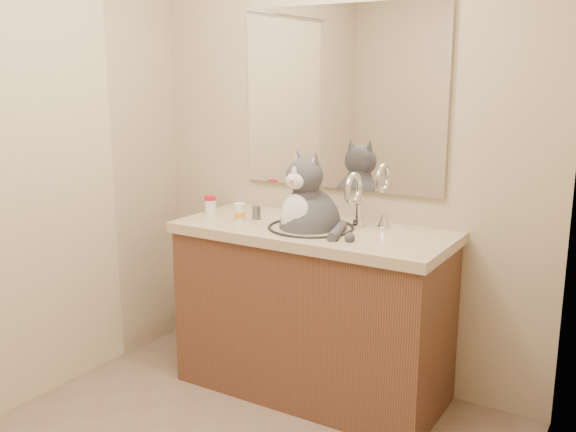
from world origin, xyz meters
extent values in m
cube|color=tan|center=(0.00, 1.25, 1.20)|extent=(2.20, 0.01, 2.40)
cube|color=tan|center=(1.10, 0.00, 1.20)|extent=(0.01, 2.50, 2.40)
cube|color=brown|center=(0.00, 0.96, 0.40)|extent=(1.30, 0.55, 0.80)
cube|color=#C9B891|center=(0.00, 0.96, 0.83)|extent=(1.34, 0.59, 0.05)
torus|color=black|center=(0.00, 0.94, 0.85)|extent=(0.42, 0.42, 0.02)
ellipsoid|color=white|center=(0.00, 0.94, 0.78)|extent=(0.40, 0.40, 0.15)
cylinder|color=silver|center=(0.17, 1.11, 0.95)|extent=(0.03, 0.03, 0.18)
torus|color=silver|center=(0.17, 1.05, 1.04)|extent=(0.03, 0.16, 0.16)
cone|color=silver|center=(0.30, 1.11, 0.90)|extent=(0.06, 0.06, 0.08)
cube|color=white|center=(0.00, 1.24, 1.45)|extent=(1.10, 0.02, 0.90)
cube|color=beige|center=(-1.05, 0.10, 1.00)|extent=(0.01, 1.20, 1.90)
ellipsoid|color=#444449|center=(-0.01, 0.96, 0.84)|extent=(0.34, 0.37, 0.40)
ellipsoid|color=white|center=(-0.03, 0.86, 0.90)|extent=(0.17, 0.11, 0.25)
ellipsoid|color=#444449|center=(-0.02, 0.92, 1.10)|extent=(0.20, 0.18, 0.17)
ellipsoid|color=white|center=(-0.03, 0.85, 1.09)|extent=(0.10, 0.06, 0.08)
sphere|color=#D88C8C|center=(-0.04, 0.82, 1.10)|extent=(0.02, 0.02, 0.02)
cone|color=#444449|center=(-0.07, 0.94, 1.18)|extent=(0.08, 0.07, 0.09)
cone|color=#444449|center=(0.03, 0.92, 1.18)|extent=(0.08, 0.07, 0.09)
cylinder|color=#444449|center=(0.17, 0.89, 0.87)|extent=(0.11, 0.26, 0.04)
cylinder|color=white|center=(-0.59, 0.93, 0.89)|extent=(0.07, 0.07, 0.08)
cylinder|color=red|center=(-0.59, 0.93, 0.94)|extent=(0.08, 0.08, 0.02)
cylinder|color=white|center=(-0.36, 0.86, 0.89)|extent=(0.06, 0.06, 0.08)
cylinder|color=gold|center=(-0.36, 0.86, 0.89)|extent=(0.06, 0.06, 0.03)
cylinder|color=white|center=(-0.36, 0.86, 0.94)|extent=(0.06, 0.06, 0.02)
cylinder|color=slate|center=(-0.33, 0.96, 0.88)|extent=(0.05, 0.05, 0.07)
camera|label=1|loc=(1.45, -1.65, 1.58)|focal=40.00mm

